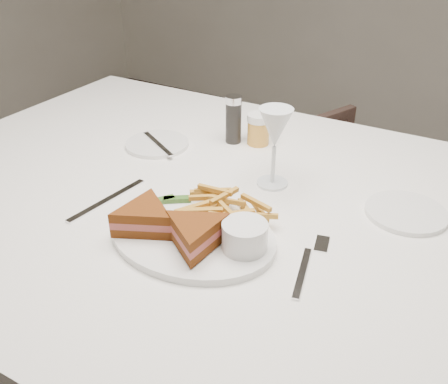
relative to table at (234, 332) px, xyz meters
name	(u,v)px	position (x,y,z in m)	size (l,w,h in m)	color
table	(234,332)	(0.00, 0.00, 0.00)	(1.60, 1.07, 0.75)	white
chair_far	(353,192)	(0.00, 0.95, -0.08)	(0.57, 0.53, 0.59)	#4C362E
table_setting	(220,198)	(-0.01, -0.06, 0.41)	(0.78, 0.61, 0.18)	white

